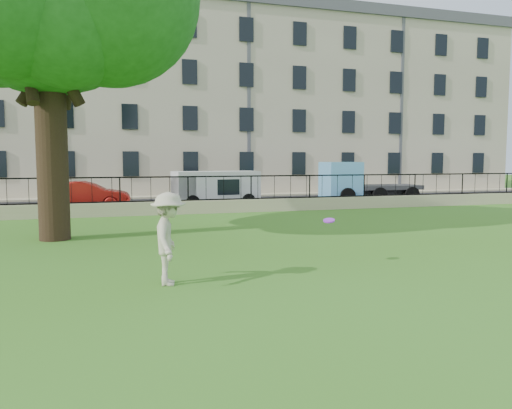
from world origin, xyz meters
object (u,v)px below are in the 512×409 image
object	(u,v)px
frisbee	(329,220)
red_sedan	(86,196)
white_van	(216,189)
blue_truck	(369,182)
man	(169,239)

from	to	relation	value
frisbee	red_sedan	distance (m)	16.52
red_sedan	frisbee	bearing A→B (deg)	-153.88
frisbee	white_van	bearing A→B (deg)	87.37
frisbee	blue_truck	distance (m)	18.36
white_van	blue_truck	world-z (taller)	blue_truck
red_sedan	blue_truck	xyz separation A→B (m)	(15.71, 0.00, 0.47)
white_van	red_sedan	bearing A→B (deg)	172.32
red_sedan	white_van	distance (m)	6.51
man	red_sedan	distance (m)	16.27
frisbee	red_sedan	size ratio (longest dim) A/B	0.06
white_van	frisbee	bearing A→B (deg)	-98.15
man	red_sedan	xyz separation A→B (m)	(-2.00, 16.14, -0.23)
man	red_sedan	size ratio (longest dim) A/B	0.44
man	white_van	world-z (taller)	white_van
man	white_van	bearing A→B (deg)	-5.93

